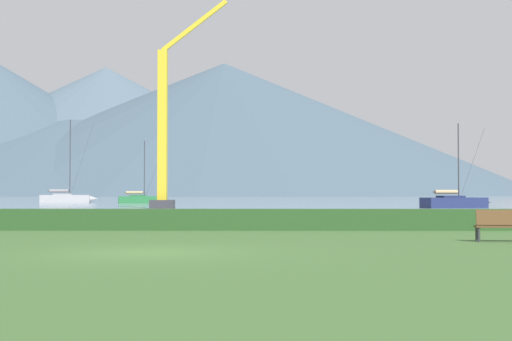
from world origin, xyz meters
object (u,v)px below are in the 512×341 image
sailboat_slip_0 (141,199)px  dock_crane (165,138)px  sailboat_slip_5 (66,198)px  park_bench_near_path (506,224)px  sailboat_slip_6 (455,202)px

sailboat_slip_0 → dock_crane: (8.03, -36.06, 5.60)m
sailboat_slip_5 → park_bench_near_path: (35.37, -83.74, -0.14)m
sailboat_slip_6 → park_bench_near_path: bearing=-121.0°
sailboat_slip_5 → dock_crane: size_ratio=0.65×
park_bench_near_path → sailboat_slip_0: bearing=111.7°
sailboat_slip_0 → park_bench_near_path: (23.83, -78.52, -0.03)m
sailboat_slip_5 → park_bench_near_path: bearing=-74.3°
sailboat_slip_6 → dock_crane: (-26.61, -6.14, 5.58)m
dock_crane → sailboat_slip_5: bearing=115.4°
park_bench_near_path → dock_crane: size_ratio=0.10×
sailboat_slip_5 → sailboat_slip_6: sailboat_slip_5 is taller
sailboat_slip_0 → sailboat_slip_5: size_ratio=0.71×
dock_crane → sailboat_slip_0: bearing=102.6°
sailboat_slip_0 → dock_crane: 37.36m
sailboat_slip_0 → dock_crane: dock_crane is taller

